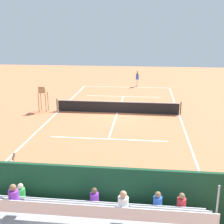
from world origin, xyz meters
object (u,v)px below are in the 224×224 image
(courtside_bench, at_px, (131,194))
(tennis_player, at_px, (137,78))
(umpire_chair, at_px, (43,96))
(tennis_ball_near, at_px, (146,91))
(line_judge, at_px, (12,175))
(bleacher_stand, at_px, (73,213))
(equipment_bag, at_px, (87,201))
(tennis_net, at_px, (117,107))
(tennis_racket, at_px, (133,87))

(courtside_bench, relative_size, tennis_player, 0.93)
(umpire_chair, distance_m, tennis_ball_near, 12.37)
(tennis_ball_near, height_order, line_judge, line_judge)
(bleacher_stand, bearing_deg, equipment_bag, -92.04)
(line_judge, bearing_deg, tennis_net, -103.31)
(bleacher_stand, xyz_separation_m, line_judge, (3.09, -2.23, 0.06))
(umpire_chair, bearing_deg, equipment_bag, 115.48)
(tennis_ball_near, bearing_deg, umpire_chair, 46.35)
(tennis_net, xyz_separation_m, tennis_racket, (-0.75, -11.21, -0.49))
(tennis_player, xyz_separation_m, tennis_ball_near, (-1.05, 2.85, -0.98))
(bleacher_stand, height_order, courtside_bench, bleacher_stand)
(tennis_racket, height_order, tennis_ball_near, tennis_ball_near)
(courtside_bench, bearing_deg, umpire_chair, -58.44)
(tennis_net, xyz_separation_m, bleacher_stand, (0.01, 15.36, 0.45))
(courtside_bench, bearing_deg, tennis_racket, -87.59)
(bleacher_stand, xyz_separation_m, equipment_bag, (-0.07, -1.96, -0.77))
(umpire_chair, bearing_deg, tennis_net, -177.49)
(umpire_chair, relative_size, line_judge, 1.11)
(bleacher_stand, relative_size, courtside_bench, 5.03)
(equipment_bag, relative_size, tennis_player, 0.47)
(bleacher_stand, xyz_separation_m, tennis_ball_near, (-2.31, -23.99, -0.92))
(courtside_bench, bearing_deg, tennis_player, -88.74)
(umpire_chair, height_order, courtside_bench, umpire_chair)
(tennis_racket, xyz_separation_m, line_judge, (3.86, 24.34, 1.00))
(equipment_bag, bearing_deg, line_judge, -4.86)
(courtside_bench, relative_size, equipment_bag, 2.00)
(equipment_bag, height_order, tennis_player, tennis_player)
(tennis_player, relative_size, tennis_ball_near, 29.18)
(tennis_net, height_order, equipment_bag, tennis_net)
(tennis_net, distance_m, tennis_player, 11.56)
(bleacher_stand, height_order, tennis_racket, bleacher_stand)
(tennis_racket, bearing_deg, equipment_bag, 88.38)
(equipment_bag, bearing_deg, tennis_racket, -91.62)
(umpire_chair, relative_size, equipment_bag, 2.38)
(courtside_bench, distance_m, tennis_player, 24.76)
(umpire_chair, xyz_separation_m, tennis_ball_near, (-8.49, -8.90, -1.28))
(equipment_bag, height_order, tennis_racket, equipment_bag)
(tennis_ball_near, relative_size, line_judge, 0.03)
(tennis_ball_near, bearing_deg, bleacher_stand, 84.51)
(courtside_bench, relative_size, line_judge, 0.93)
(courtside_bench, distance_m, tennis_racket, 24.51)
(courtside_bench, height_order, tennis_racket, courtside_bench)
(umpire_chair, distance_m, line_judge, 13.23)
(equipment_bag, relative_size, tennis_ball_near, 13.64)
(line_judge, bearing_deg, equipment_bag, 175.14)
(bleacher_stand, relative_size, line_judge, 4.70)
(tennis_net, relative_size, bleacher_stand, 1.14)
(tennis_net, distance_m, courtside_bench, 13.39)
(tennis_net, distance_m, tennis_racket, 11.24)
(tennis_racket, bearing_deg, tennis_net, 86.15)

